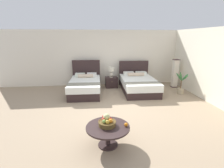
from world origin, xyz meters
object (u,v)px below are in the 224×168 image
at_px(bed_near_window, 85,85).
at_px(potted_palm, 181,86).
at_px(coffee_table, 108,130).
at_px(nightstand, 111,82).
at_px(loose_orange, 126,125).
at_px(fruit_bowl, 107,122).
at_px(table_lamp, 111,71).
at_px(loose_apple, 104,117).
at_px(floor_lamp_corner, 175,73).
at_px(bed_near_corner, 138,84).

height_order(bed_near_window, potted_palm, bed_near_window).
bearing_deg(coffee_table, potted_palm, 43.54).
xyz_separation_m(nightstand, loose_orange, (-0.18, -4.31, 0.24)).
height_order(fruit_bowl, loose_orange, fruit_bowl).
height_order(table_lamp, potted_palm, table_lamp).
height_order(bed_near_window, table_lamp, bed_near_window).
distance_m(loose_apple, potted_palm, 4.26).
distance_m(loose_apple, floor_lamp_corner, 5.03).
height_order(coffee_table, potted_palm, potted_palm).
bearing_deg(loose_orange, coffee_table, 173.65).
xyz_separation_m(nightstand, table_lamp, (0.00, 0.02, 0.50)).
relative_size(table_lamp, coffee_table, 0.49).
relative_size(bed_near_window, loose_apple, 25.49).
relative_size(nightstand, table_lamp, 1.21).
distance_m(nightstand, loose_apple, 3.96).
xyz_separation_m(nightstand, potted_palm, (2.67, -1.20, 0.06)).
height_order(table_lamp, floor_lamp_corner, floor_lamp_corner).
xyz_separation_m(coffee_table, fruit_bowl, (-0.01, 0.04, 0.17)).
bearing_deg(nightstand, fruit_bowl, -97.64).
bearing_deg(floor_lamp_corner, nightstand, 174.71).
xyz_separation_m(table_lamp, potted_palm, (2.67, -1.22, -0.44)).
bearing_deg(potted_palm, table_lamp, 155.44).
bearing_deg(bed_near_corner, bed_near_window, 179.93).
relative_size(fruit_bowl, loose_apple, 4.44).
xyz_separation_m(nightstand, floor_lamp_corner, (2.85, -0.26, 0.39)).
bearing_deg(nightstand, bed_near_window, -150.49).
bearing_deg(floor_lamp_corner, table_lamp, 174.31).
height_order(coffee_table, floor_lamp_corner, floor_lamp_corner).
relative_size(coffee_table, fruit_bowl, 2.45).
bearing_deg(loose_orange, potted_palm, 47.41).
distance_m(nightstand, potted_palm, 2.93).
bearing_deg(bed_near_window, potted_palm, -8.26).
bearing_deg(floor_lamp_corner, coffee_table, -130.38).
bearing_deg(loose_orange, loose_apple, 136.41).
height_order(coffee_table, loose_orange, loose_orange).
distance_m(table_lamp, loose_orange, 4.34).
relative_size(bed_near_corner, loose_apple, 26.84).
height_order(loose_orange, potted_palm, potted_palm).
bearing_deg(bed_near_corner, coffee_table, -114.03).
distance_m(nightstand, floor_lamp_corner, 2.89).
distance_m(bed_near_corner, coffee_table, 3.96).
relative_size(bed_near_window, coffee_table, 2.34).
bearing_deg(loose_orange, floor_lamp_corner, 53.12).
bearing_deg(loose_apple, potted_palm, 39.46).
relative_size(coffee_table, loose_apple, 10.88).
relative_size(loose_apple, potted_palm, 0.10).
bearing_deg(fruit_bowl, nightstand, 82.36).
bearing_deg(floor_lamp_corner, fruit_bowl, -130.80).
distance_m(table_lamp, coffee_table, 4.34).
relative_size(loose_apple, loose_orange, 1.08).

